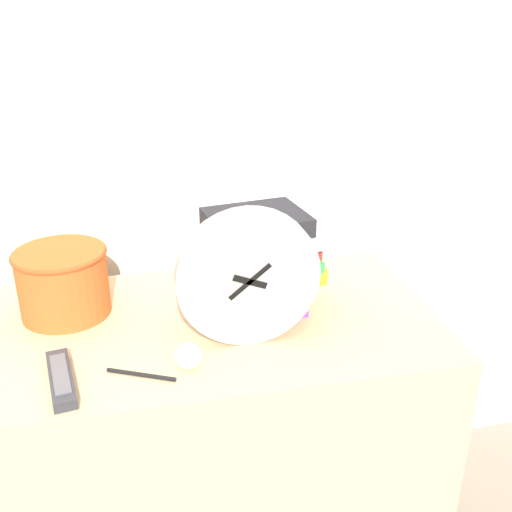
# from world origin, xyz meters

# --- Properties ---
(wall_back) EXTENTS (6.00, 0.04, 2.40)m
(wall_back) POSITION_xyz_m (0.00, 0.61, 1.20)
(wall_back) COLOR silver
(wall_back) RESTS_ON ground_plane
(desk) EXTENTS (1.11, 0.54, 0.72)m
(desk) POSITION_xyz_m (0.00, 0.27, 0.36)
(desk) COLOR tan
(desk) RESTS_ON ground_plane
(desk_clock) EXTENTS (0.28, 0.04, 0.28)m
(desk_clock) POSITION_xyz_m (0.14, 0.17, 0.86)
(desk_clock) COLOR #B7B2A8
(desk_clock) RESTS_ON desk
(book_stack) EXTENTS (0.26, 0.20, 0.23)m
(book_stack) POSITION_xyz_m (0.20, 0.31, 0.83)
(book_stack) COLOR #7A3899
(book_stack) RESTS_ON desk
(basket) EXTENTS (0.20, 0.20, 0.15)m
(basket) POSITION_xyz_m (-0.23, 0.37, 0.80)
(basket) COLOR #E05623
(basket) RESTS_ON desk
(tv_remote) EXTENTS (0.07, 0.18, 0.02)m
(tv_remote) POSITION_xyz_m (-0.22, 0.10, 0.73)
(tv_remote) COLOR #333338
(tv_remote) RESTS_ON desk
(crumpled_paper_ball) EXTENTS (0.05, 0.05, 0.05)m
(crumpled_paper_ball) POSITION_xyz_m (0.01, 0.11, 0.74)
(crumpled_paper_ball) COLOR white
(crumpled_paper_ball) RESTS_ON desk
(pen) EXTENTS (0.12, 0.07, 0.01)m
(pen) POSITION_xyz_m (-0.08, 0.10, 0.72)
(pen) COLOR black
(pen) RESTS_ON desk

